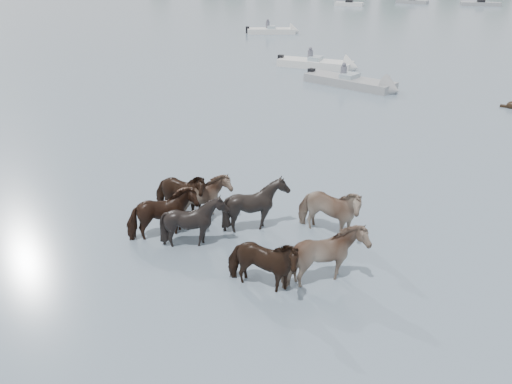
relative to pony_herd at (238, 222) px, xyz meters
The scene contains 6 objects.
ground 1.61m from the pony_herd, 117.71° to the right, with size 400.00×400.00×0.00m, color slate.
pony_herd is the anchor object (origin of this frame).
swimming_pony 18.71m from the pony_herd, 76.48° to the left, with size 0.72×0.44×0.44m.
motorboat_a 23.50m from the pony_herd, 108.90° to the left, with size 5.74×2.40×1.92m.
motorboat_b 18.51m from the pony_herd, 101.03° to the left, with size 6.15×2.53×1.92m.
motorboat_f 39.45m from the pony_herd, 117.83° to the left, with size 5.12×4.05×1.92m.
Camera 1 is at (7.26, -8.45, 7.07)m, focal length 35.52 mm.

